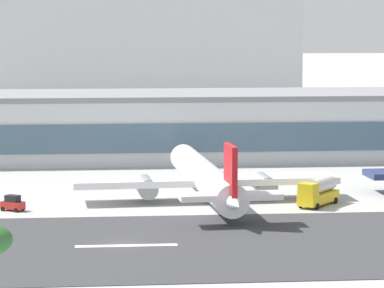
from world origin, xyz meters
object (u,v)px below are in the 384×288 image
at_px(terminal_building, 169,125).
at_px(service_baggage_tug_0, 13,203).
at_px(service_fuel_truck_2, 318,192).
at_px(distant_hotel_block, 111,41).
at_px(airliner_red_tail_gate_1, 207,179).

distance_m(terminal_building, service_baggage_tug_0, 60.28).
height_order(terminal_building, service_fuel_truck_2, terminal_building).
xyz_separation_m(distant_hotel_block, service_fuel_truck_2, (26.49, -160.13, -18.09)).
xyz_separation_m(distant_hotel_block, service_baggage_tug_0, (-16.55, -160.13, -19.07)).
bearing_deg(service_fuel_truck_2, airliner_red_tail_gate_1, -69.17).
relative_size(airliner_red_tail_gate_1, service_baggage_tug_0, 14.11).
distance_m(service_baggage_tug_0, service_fuel_truck_2, 43.05).
height_order(airliner_red_tail_gate_1, service_fuel_truck_2, airliner_red_tail_gate_1).
relative_size(distant_hotel_block, service_baggage_tug_0, 29.38).
bearing_deg(airliner_red_tail_gate_1, service_baggage_tug_0, 96.79).
bearing_deg(service_fuel_truck_2, terminal_building, -123.82).
height_order(terminal_building, distant_hotel_block, distant_hotel_block).
distance_m(distant_hotel_block, service_baggage_tug_0, 162.10).
bearing_deg(terminal_building, airliner_red_tail_gate_1, -87.68).
bearing_deg(distant_hotel_block, service_fuel_truck_2, -80.61).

